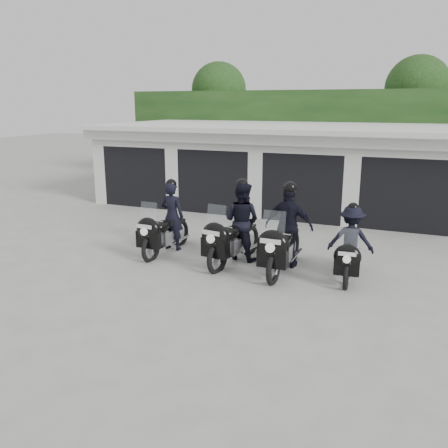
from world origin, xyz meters
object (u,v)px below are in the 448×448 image
at_px(police_bike_c, 286,232).
at_px(police_bike_b, 237,226).
at_px(police_bike_d, 350,245).
at_px(police_bike_a, 166,223).

bearing_deg(police_bike_c, police_bike_b, 174.28).
xyz_separation_m(police_bike_b, police_bike_c, (1.25, -0.14, 0.01)).
xyz_separation_m(police_bike_c, police_bike_d, (1.42, 0.14, -0.17)).
height_order(police_bike_b, police_bike_d, police_bike_b).
height_order(police_bike_c, police_bike_d, police_bike_c).
height_order(police_bike_a, police_bike_d, police_bike_a).
relative_size(police_bike_a, police_bike_b, 0.94).
distance_m(police_bike_c, police_bike_d, 1.43).
distance_m(police_bike_a, police_bike_d, 4.60).
xyz_separation_m(police_bike_b, police_bike_d, (2.66, 0.00, -0.15)).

